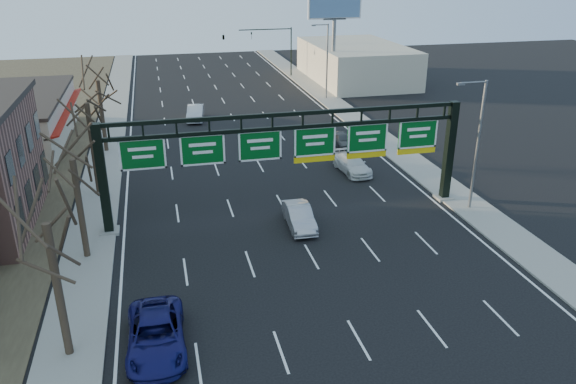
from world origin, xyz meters
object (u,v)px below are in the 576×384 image
object	(u,v)px
sign_gantry	(290,150)
car_white_wagon	(352,164)
car_blue_suv	(156,335)
car_silver_sedan	(299,217)

from	to	relation	value
sign_gantry	car_white_wagon	bearing A→B (deg)	44.67
car_blue_suv	car_white_wagon	world-z (taller)	car_blue_suv
sign_gantry	car_blue_suv	xyz separation A→B (m)	(-9.18, -12.51, -3.86)
car_silver_sedan	car_white_wagon	size ratio (longest dim) A/B	0.92
car_blue_suv	car_silver_sedan	xyz separation A→B (m)	(9.30, 10.53, -0.04)
sign_gantry	car_silver_sedan	bearing A→B (deg)	-86.29
sign_gantry	car_white_wagon	world-z (taller)	sign_gantry
car_blue_suv	car_silver_sedan	bearing A→B (deg)	49.10
sign_gantry	car_silver_sedan	size ratio (longest dim) A/B	5.61
car_silver_sedan	car_white_wagon	xyz separation A→B (m)	(6.74, 8.77, -0.03)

